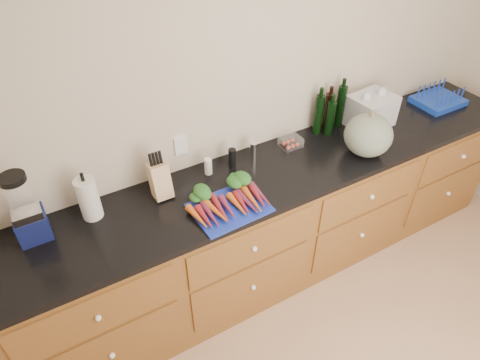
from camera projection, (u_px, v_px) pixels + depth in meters
wall_back at (264, 92)px, 2.68m from camera, size 4.10×0.05×2.60m
cabinets at (285, 221)px, 3.00m from camera, size 3.60×0.64×0.90m
countertop at (289, 168)px, 2.71m from camera, size 3.64×0.62×0.04m
cutting_board at (229, 208)px, 2.38m from camera, size 0.42×0.33×0.01m
carrots at (226, 199)px, 2.39m from camera, size 0.43×0.31×0.06m
squash at (368, 135)px, 2.71m from camera, size 0.31×0.31×0.27m
blender_appliance at (26, 211)px, 2.12m from camera, size 0.16×0.16×0.40m
paper_towel at (89, 199)px, 2.26m from camera, size 0.11×0.11×0.25m
knife_block at (160, 180)px, 2.41m from camera, size 0.10×0.10×0.21m
grinder_salt at (208, 166)px, 2.60m from camera, size 0.05×0.05×0.11m
grinder_pepper at (232, 157)px, 2.66m from camera, size 0.05×0.05×0.12m
canister_chrome at (254, 150)px, 2.72m from camera, size 0.05×0.05×0.12m
tomato_box at (291, 142)px, 2.84m from camera, size 0.14×0.11×0.06m
bottles at (329, 113)px, 2.93m from camera, size 0.25×0.13×0.30m
grocery_bag at (371, 111)px, 3.00m from camera, size 0.32×0.27×0.22m
dish_rack at (438, 99)px, 3.28m from camera, size 0.35×0.28×0.14m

